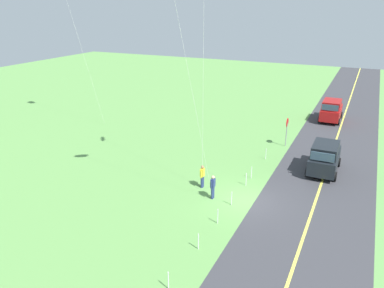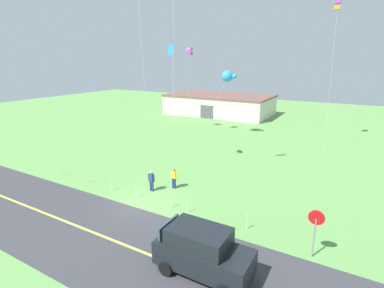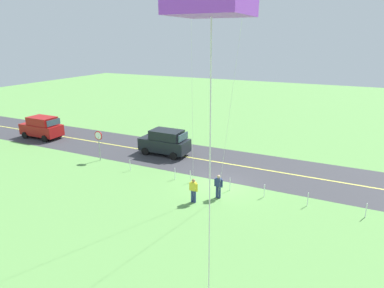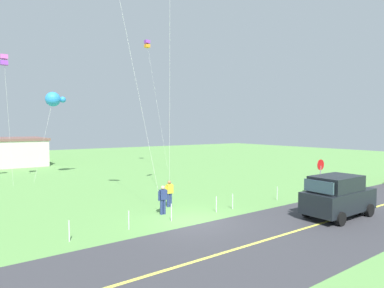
{
  "view_description": "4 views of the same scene",
  "coord_description": "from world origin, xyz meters",
  "views": [
    {
      "loc": [
        -21.11,
        -6.01,
        11.85
      ],
      "look_at": [
        1.92,
        4.74,
        2.47
      ],
      "focal_mm": 35.89,
      "sensor_mm": 36.0,
      "label": 1
    },
    {
      "loc": [
        11.99,
        -13.91,
        9.42
      ],
      "look_at": [
        1.58,
        4.31,
        3.41
      ],
      "focal_mm": 27.45,
      "sensor_mm": 36.0,
      "label": 2
    },
    {
      "loc": [
        -7.58,
        20.41,
        9.87
      ],
      "look_at": [
        0.82,
        3.0,
        3.73
      ],
      "focal_mm": 31.15,
      "sensor_mm": 36.0,
      "label": 3
    },
    {
      "loc": [
        -9.43,
        -13.03,
        4.78
      ],
      "look_at": [
        2.02,
        3.0,
        3.78
      ],
      "focal_mm": 29.84,
      "sensor_mm": 36.0,
      "label": 4
    }
  ],
  "objects": [
    {
      "name": "ground_plane",
      "position": [
        0.0,
        0.0,
        -0.05
      ],
      "size": [
        120.0,
        120.0,
        0.1
      ],
      "primitive_type": "cube",
      "color": "#60994C"
    },
    {
      "name": "asphalt_road",
      "position": [
        0.0,
        -4.0,
        0.0
      ],
      "size": [
        120.0,
        7.0,
        0.0
      ],
      "primitive_type": "cube",
      "color": "#38383D",
      "rests_on": "ground"
    },
    {
      "name": "road_centre_stripe",
      "position": [
        0.0,
        -4.0,
        0.01
      ],
      "size": [
        120.0,
        0.16,
        0.0
      ],
      "primitive_type": "cube",
      "color": "#E5E04C",
      "rests_on": "asphalt_road"
    },
    {
      "name": "car_suv_foreground",
      "position": [
        6.75,
        -3.82,
        1.15
      ],
      "size": [
        4.4,
        2.12,
        2.24
      ],
      "color": "black",
      "rests_on": "ground"
    },
    {
      "name": "car_parked_east_far",
      "position": [
        20.83,
        -2.76,
        1.15
      ],
      "size": [
        4.4,
        2.12,
        2.24
      ],
      "color": "maroon",
      "rests_on": "ground"
    },
    {
      "name": "stop_sign",
      "position": [
        10.97,
        -0.1,
        1.8
      ],
      "size": [
        0.76,
        0.08,
        2.56
      ],
      "color": "gray",
      "rests_on": "ground"
    },
    {
      "name": "person_adult_near",
      "position": [
        -0.62,
        2.09,
        0.86
      ],
      "size": [
        0.58,
        0.22,
        1.6
      ],
      "rotation": [
        0.0,
        0.0,
        3.66
      ],
      "color": "navy",
      "rests_on": "ground"
    },
    {
      "name": "person_adult_companion",
      "position": [
        0.56,
        3.33,
        0.86
      ],
      "size": [
        0.58,
        0.22,
        1.6
      ],
      "rotation": [
        0.0,
        0.0,
        0.69
      ],
      "color": "navy",
      "rests_on": "ground"
    },
    {
      "name": "fence_post_0",
      "position": [
        -9.18,
        0.7,
        0.45
      ],
      "size": [
        0.05,
        0.05,
        0.9
      ],
      "primitive_type": "cylinder",
      "color": "silver",
      "rests_on": "ground"
    },
    {
      "name": "fence_post_1",
      "position": [
        -5.97,
        0.7,
        0.45
      ],
      "size": [
        0.05,
        0.05,
        0.9
      ],
      "primitive_type": "cylinder",
      "color": "silver",
      "rests_on": "ground"
    },
    {
      "name": "fence_post_2",
      "position": [
        -3.27,
        0.7,
        0.45
      ],
      "size": [
        0.05,
        0.05,
        0.9
      ],
      "primitive_type": "cylinder",
      "color": "silver",
      "rests_on": "ground"
    },
    {
      "name": "fence_post_3",
      "position": [
        -0.93,
        0.7,
        0.45
      ],
      "size": [
        0.05,
        0.05,
        0.9
      ],
      "primitive_type": "cylinder",
      "color": "silver",
      "rests_on": "ground"
    },
    {
      "name": "fence_post_4",
      "position": [
        2.07,
        0.7,
        0.45
      ],
      "size": [
        0.05,
        0.05,
        0.9
      ],
      "primitive_type": "cylinder",
      "color": "silver",
      "rests_on": "ground"
    },
    {
      "name": "fence_post_5",
      "position": [
        3.32,
        0.7,
        0.45
      ],
      "size": [
        0.05,
        0.05,
        0.9
      ],
      "primitive_type": "cylinder",
      "color": "silver",
      "rests_on": "ground"
    },
    {
      "name": "fence_post_6",
      "position": [
        7.31,
        0.7,
        0.45
      ],
      "size": [
        0.05,
        0.05,
        0.9
      ],
      "primitive_type": "cylinder",
      "color": "silver",
      "rests_on": "ground"
    }
  ]
}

